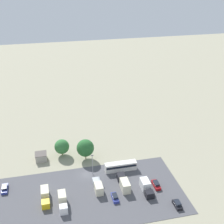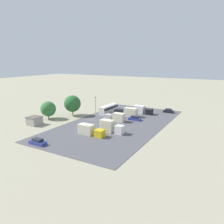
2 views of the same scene
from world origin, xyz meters
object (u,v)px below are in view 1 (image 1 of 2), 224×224
Objects in this scene: parked_truck_1 at (98,187)px; parked_truck_3 at (124,183)px; parked_car_1 at (177,204)px; parked_car_2 at (115,197)px; parked_truck_0 at (45,196)px; parked_truck_4 at (63,201)px; parked_truck_2 at (146,187)px; bus at (121,166)px; shed_building at (41,157)px; parked_car_3 at (5,189)px; parked_car_0 at (156,185)px.

parked_truck_1 is 0.82× the size of parked_truck_3.
parked_car_1 is 25.03m from parked_truck_1.
parked_truck_0 is (20.80, -4.70, 0.71)m from parked_car_2.
parked_truck_3 reaches higher than parked_truck_0.
parked_truck_2 is at bearing -178.42° from parked_truck_4.
parked_truck_2 is at bearing 174.23° from parked_truck_0.
bus is 1.46× the size of parked_truck_2.
shed_building is 0.55× the size of parked_truck_2.
bus is at bearing 2.84° from parked_car_3.
parked_truck_3 is at bearing -27.81° from parked_truck_2.
shed_building is at bearing -88.31° from parked_truck_0.
parked_truck_4 is at bearing 141.91° from parked_truck_0.
parked_truck_1 is at bearing 128.75° from shed_building.
parked_truck_2 is (-5.14, 12.42, -0.23)m from bus.
parked_car_0 is at bearing -7.53° from parked_truck_1.
parked_car_3 is at bearing -13.45° from parked_truck_2.
bus is 24.38m from parked_car_1.
parked_car_1 is 18.01m from parked_truck_3.
bus reaches higher than parked_truck_0.
parked_truck_1 is (4.25, -5.29, 0.71)m from parked_car_2.
shed_building is 0.57× the size of parked_truck_4.
parked_truck_2 reaches higher than parked_car_0.
parked_truck_1 is at bearing -177.95° from parked_truck_0.
bus is 2.52× the size of parked_car_2.
parked_car_3 is 29.82m from parked_truck_1.
parked_car_1 is 0.46× the size of parked_truck_3.
parked_truck_1 is at bearing 149.79° from parked_car_1.
parked_truck_2 is at bearing -27.81° from parked_truck_3.
parked_truck_4 is at bearing -2.89° from parked_car_2.
parked_truck_1 is 0.99× the size of parked_truck_4.
parked_truck_0 reaches higher than parked_car_2.
parked_truck_4 is at bearing -58.28° from bus.
parked_car_0 is 10.51m from parked_truck_3.
bus is at bearing -67.50° from parked_truck_2.
parked_car_2 is 0.54× the size of parked_truck_0.
parked_truck_0 reaches higher than parked_car_1.
parked_truck_4 is at bearing -158.79° from parked_truck_1.
parked_car_1 is 34.18m from parked_truck_4.
parked_car_3 is (50.66, -19.32, -0.05)m from parked_car_1.
parked_truck_4 is at bearing -32.73° from parked_car_3.
parked_car_3 is 0.53× the size of parked_truck_3.
shed_building reaches higher than parked_car_2.
parked_truck_0 is 6.33m from parked_truck_4.
parked_truck_0 is 0.91× the size of parked_truck_3.
parked_truck_0 is 31.55m from parked_truck_2.
parked_truck_3 is (-24.96, -0.22, 0.13)m from parked_truck_0.
bus is 13.44m from parked_truck_2.
parked_truck_0 is at bearing -70.60° from bus.
shed_building is at bearing 146.34° from parked_car_0.
shed_building is at bearing -51.25° from parked_car_2.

